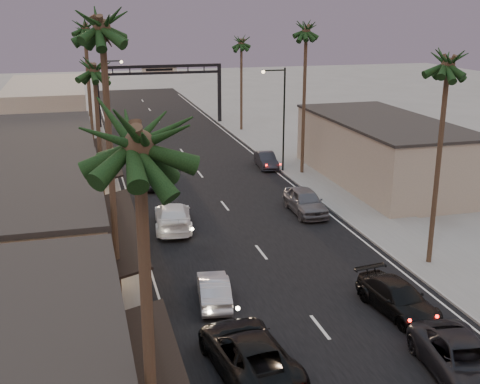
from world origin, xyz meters
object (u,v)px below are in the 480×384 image
palm_rb (306,25)px  curbside_black (398,298)px  arch (160,79)px  palm_far (84,27)px  streetlight_left (107,97)px  palm_rc (241,39)px  palm_lc (94,63)px  streetlight_right (281,111)px  oncoming_silver (214,289)px  oncoming_pickup (248,352)px  curbside_near (465,361)px  palm_ra (449,55)px  palm_lb (101,17)px  palm_ld (85,24)px  palm_la (138,125)px

palm_rb → curbside_black: 27.63m
arch → palm_far: bearing=136.0°
streetlight_left → palm_rc: (15.52, 6.00, 5.14)m
streetlight_left → palm_lc: size_ratio=0.74×
streetlight_right → oncoming_silver: 25.37m
oncoming_pickup → curbside_near: size_ratio=1.05×
palm_rb → oncoming_silver: bearing=-120.6°
palm_ra → palm_lc: bearing=145.1°
streetlight_left → curbside_near: bearing=-76.3°
streetlight_right → oncoming_pickup: (-10.96, -28.37, -4.50)m
arch → curbside_black: 51.00m
palm_ra → palm_rb: (0.00, 20.00, 0.97)m
streetlight_right → streetlight_left: bearing=136.8°
palm_far → curbside_black: palm_far is taller
palm_lb → palm_rb: bearing=52.0°
streetlight_right → oncoming_pickup: 30.75m
palm_far → oncoming_pickup: (4.26, -61.37, -10.61)m
arch → palm_rc: (8.60, -6.00, 4.94)m
palm_lc → oncoming_pickup: size_ratio=2.04×
arch → palm_ra: size_ratio=1.15×
palm_rc → oncoming_silver: size_ratio=2.94×
curbside_black → oncoming_silver: bearing=151.2°
oncoming_pickup → streetlight_left: bearing=-92.1°
oncoming_silver → curbside_near: bearing=139.8°
palm_ld → palm_far: 23.02m
streetlight_right → palm_rb: palm_rb is taller
palm_la → palm_ra: bearing=41.1°
curbside_near → curbside_black: curbside_near is taller
streetlight_right → curbside_black: 26.18m
arch → streetlight_right: streetlight_right is taller
palm_ra → palm_far: size_ratio=1.00×
oncoming_silver → palm_ld: bearing=-74.3°
streetlight_left → palm_lb: (-1.68, -36.00, 8.06)m
palm_ld → palm_rb: 20.42m
palm_lb → palm_far: palm_lb is taller
palm_rc → palm_lc: bearing=-121.6°
palm_lc → oncoming_silver: palm_lc is taller
curbside_near → curbside_black: 5.51m
palm_rc → curbside_black: size_ratio=2.43×
oncoming_silver → palm_rc: bearing=-99.3°
palm_rb → palm_lc: bearing=-155.1°
arch → palm_ld: 18.61m
palm_la → palm_ld: bearing=90.0°
streetlight_left → palm_rc: size_ratio=0.74×
arch → curbside_black: size_ratio=3.03×
palm_la → palm_rc: (17.20, 55.00, -0.97)m
palm_rb → palm_far: size_ratio=1.08×
palm_la → palm_lc: 27.02m
arch → palm_far: (-8.30, 8.00, 5.91)m
palm_la → oncoming_silver: size_ratio=3.18×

